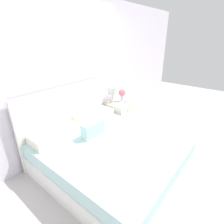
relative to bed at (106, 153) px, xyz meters
The scene contains 7 objects.
ground_plane 0.95m from the bed, 90.00° to the left, with size 12.00×12.00×0.00m, color #BCB7B2.
wall_back 1.41m from the bed, 90.00° to the left, with size 8.00×0.06×2.60m.
bed is the anchor object (origin of this frame).
nightstand 1.35m from the bed, 28.87° to the left, with size 0.47×0.49×0.61m.
table_lamp 1.47m from the bed, 34.89° to the left, with size 0.18×0.18×0.34m.
flower_vase 1.56m from the bed, 26.90° to the left, with size 0.15×0.15×0.27m.
teacup 1.45m from the bed, 22.42° to the left, with size 0.12×0.12×0.07m.
Camera 1 is at (-1.67, -2.38, 1.94)m, focal length 28.00 mm.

